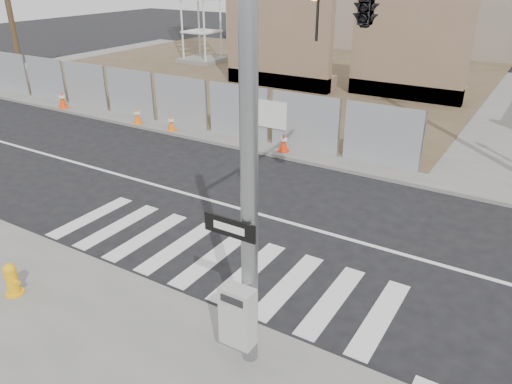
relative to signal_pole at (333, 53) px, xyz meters
The scene contains 11 objects.
ground 5.77m from the signal_pole, 140.66° to the left, with size 100.00×100.00×0.00m, color black.
sidewalk_far 16.91m from the signal_pole, 98.84° to the left, with size 50.00×20.00×0.12m, color slate.
signal_pole is the anchor object (origin of this frame).
chain_link_fence 14.80m from the signal_pole, 150.58° to the left, with size 24.60×0.04×2.00m, color gray.
concrete_wall_left 17.92m from the signal_pole, 122.11° to the left, with size 6.00×1.30×8.00m.
concrete_wall_right 16.46m from the signal_pole, 100.52° to the left, with size 5.50×1.30×8.00m.
fire_hydrant 7.59m from the signal_pole, 143.17° to the right, with size 0.43×0.39×0.70m.
traffic_cone_a 17.64m from the signal_pole, 158.39° to the left, with size 0.52×0.52×0.80m.
traffic_cone_b 13.56m from the signal_pole, 150.81° to the left, with size 0.42×0.42×0.69m.
traffic_cone_c 12.10m from the signal_pole, 146.29° to the left, with size 0.38×0.38×0.64m.
traffic_cone_d 8.97m from the signal_pole, 124.28° to the left, with size 0.42×0.42×0.69m.
Camera 1 is at (6.01, -10.31, 6.20)m, focal length 35.00 mm.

